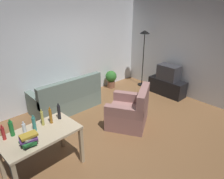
% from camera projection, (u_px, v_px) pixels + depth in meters
% --- Properties ---
extents(ground_plane, '(5.20, 4.40, 0.02)m').
position_uv_depth(ground_plane, '(124.00, 128.00, 4.70)').
color(ground_plane, brown).
extents(wall_rear, '(5.20, 0.10, 2.70)m').
position_uv_depth(wall_rear, '(67.00, 52.00, 5.63)').
color(wall_rear, silver).
rests_on(wall_rear, ground_plane).
extents(wall_right, '(0.10, 4.40, 2.70)m').
position_uv_depth(wall_right, '(190.00, 51.00, 5.75)').
color(wall_right, silver).
rests_on(wall_right, ground_plane).
extents(couch, '(1.73, 0.84, 0.92)m').
position_uv_depth(couch, '(67.00, 99.00, 5.33)').
color(couch, slate).
rests_on(couch, ground_plane).
extents(tv_stand, '(0.44, 1.10, 0.48)m').
position_uv_depth(tv_stand, '(167.00, 87.00, 6.24)').
color(tv_stand, black).
rests_on(tv_stand, ground_plane).
extents(tv, '(0.41, 0.60, 0.44)m').
position_uv_depth(tv, '(169.00, 72.00, 6.05)').
color(tv, '#2D2D33').
rests_on(tv, tv_stand).
extents(torchiere_lamp, '(0.32, 0.32, 1.81)m').
position_uv_depth(torchiere_lamp, '(144.00, 43.00, 6.42)').
color(torchiere_lamp, black).
rests_on(torchiere_lamp, ground_plane).
extents(desk, '(1.24, 0.77, 0.76)m').
position_uv_depth(desk, '(40.00, 139.00, 3.27)').
color(desk, '#C6B28E').
rests_on(desk, ground_plane).
extents(potted_plant, '(0.36, 0.36, 0.57)m').
position_uv_depth(potted_plant, '(111.00, 78.00, 6.67)').
color(potted_plant, brown).
rests_on(potted_plant, ground_plane).
extents(armchair, '(1.21, 1.19, 0.92)m').
position_uv_depth(armchair, '(130.00, 112.00, 4.70)').
color(armchair, '#996B66').
rests_on(armchair, ground_plane).
extents(bottle_red, '(0.05, 0.05, 0.25)m').
position_uv_depth(bottle_red, '(3.00, 133.00, 3.03)').
color(bottle_red, '#AD2323').
rests_on(bottle_red, desk).
extents(bottle_green, '(0.07, 0.07, 0.28)m').
position_uv_depth(bottle_green, '(11.00, 129.00, 3.11)').
color(bottle_green, '#1E722D').
rests_on(bottle_green, desk).
extents(bottle_clear, '(0.05, 0.05, 0.21)m').
position_uv_depth(bottle_clear, '(24.00, 128.00, 3.18)').
color(bottle_clear, silver).
rests_on(bottle_clear, desk).
extents(bottle_tall, '(0.06, 0.06, 0.28)m').
position_uv_depth(bottle_tall, '(34.00, 124.00, 3.24)').
color(bottle_tall, teal).
rests_on(bottle_tall, desk).
extents(bottle_squat, '(0.05, 0.05, 0.29)m').
position_uv_depth(bottle_squat, '(42.00, 118.00, 3.37)').
color(bottle_squat, '#BCB24C').
rests_on(bottle_squat, desk).
extents(bottle_amber, '(0.05, 0.05, 0.30)m').
position_uv_depth(bottle_amber, '(51.00, 116.00, 3.43)').
color(bottle_amber, '#9E6019').
rests_on(bottle_amber, desk).
extents(bottle_dark, '(0.05, 0.05, 0.30)m').
position_uv_depth(bottle_dark, '(59.00, 112.00, 3.55)').
color(bottle_dark, black).
rests_on(bottle_dark, desk).
extents(book_stack, '(0.27, 0.23, 0.19)m').
position_uv_depth(book_stack, '(28.00, 140.00, 2.90)').
color(book_stack, '#333338').
rests_on(book_stack, desk).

